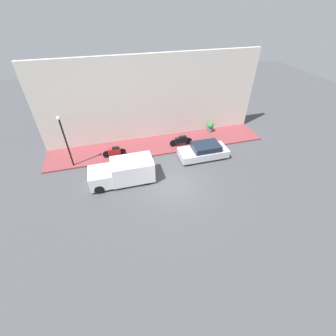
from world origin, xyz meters
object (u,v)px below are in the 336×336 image
Objects in this scene: motorcycle_red at (114,152)px; delivery_van at (123,172)px; motorcycle_black at (181,140)px; streetlamp at (64,137)px; potted_plant at (210,127)px; parked_car at (204,151)px.

delivery_van is at bearing -173.45° from motorcycle_red.
motorcycle_red is 5.72m from motorcycle_black.
potted_plant is (2.12, -12.40, -2.05)m from streetlamp.
delivery_van is 4.69× the size of potted_plant.
streetlamp is (-0.51, 8.94, 2.06)m from motorcycle_black.
streetlamp is at bearing 52.12° from delivery_van.
delivery_van is 6.30m from motorcycle_black.
parked_car is 4.27m from potted_plant.
delivery_van is at bearing 119.10° from potted_plant.
motorcycle_red is (1.88, 6.98, -0.02)m from parked_car.
parked_car reaches higher than motorcycle_red.
potted_plant is at bearing -60.90° from delivery_van.
streetlamp reaches higher than motorcycle_red.
potted_plant is (3.66, -2.19, 0.02)m from parked_car.
motorcycle_red is at bearing -84.01° from streetlamp.
motorcycle_red is 9.34m from potted_plant.
delivery_van reaches higher than parked_car.
potted_plant is (4.91, -8.81, -0.24)m from delivery_van.
motorcycle_black is at bearing 114.90° from potted_plant.
delivery_van reaches higher than motorcycle_red.
parked_car is at bearing 149.08° from potted_plant.
parked_car is at bearing -79.35° from delivery_van.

